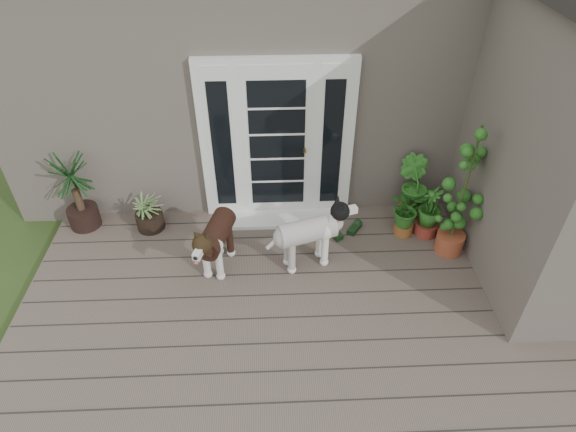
{
  "coord_description": "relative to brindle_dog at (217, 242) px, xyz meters",
  "views": [
    {
      "loc": [
        -0.28,
        -2.63,
        4.22
      ],
      "look_at": [
        -0.1,
        1.75,
        0.7
      ],
      "focal_mm": 30.07,
      "sensor_mm": 36.0,
      "label": 1
    }
  ],
  "objects": [
    {
      "name": "deck",
      "position": [
        0.93,
        -1.16,
        -0.43
      ],
      "size": [
        6.2,
        4.6,
        0.12
      ],
      "primitive_type": "cube",
      "color": "#6B5B4C",
      "rests_on": "ground"
    },
    {
      "name": "house_main",
      "position": [
        0.93,
        3.09,
        1.06
      ],
      "size": [
        7.4,
        4.0,
        3.1
      ],
      "primitive_type": "cube",
      "color": "#665E54",
      "rests_on": "ground"
    },
    {
      "name": "door_unit",
      "position": [
        0.73,
        1.04,
        0.71
      ],
      "size": [
        1.9,
        0.14,
        2.15
      ],
      "primitive_type": "cube",
      "color": "white",
      "rests_on": "deck"
    },
    {
      "name": "door_step",
      "position": [
        0.73,
        0.84,
        -0.34
      ],
      "size": [
        1.6,
        0.4,
        0.05
      ],
      "primitive_type": "cube",
      "color": "white",
      "rests_on": "deck"
    },
    {
      "name": "brindle_dog",
      "position": [
        0.0,
        0.0,
        0.0
      ],
      "size": [
        0.59,
        0.95,
        0.74
      ],
      "primitive_type": null,
      "rotation": [
        0.0,
        0.0,
        2.88
      ],
      "color": "#341B13",
      "rests_on": "deck"
    },
    {
      "name": "white_dog",
      "position": [
        1.04,
        -0.01,
        0.0
      ],
      "size": [
        0.97,
        0.63,
        0.75
      ],
      "primitive_type": null,
      "rotation": [
        0.0,
        0.0,
        -1.28
      ],
      "color": "white",
      "rests_on": "deck"
    },
    {
      "name": "spider_plant",
      "position": [
        -0.95,
        0.75,
        -0.06
      ],
      "size": [
        0.67,
        0.67,
        0.63
      ],
      "primitive_type": null,
      "rotation": [
        0.0,
        0.0,
        -0.15
      ],
      "color": "#96AA68",
      "rests_on": "deck"
    },
    {
      "name": "yucca",
      "position": [
        -1.82,
        0.84,
        0.17
      ],
      "size": [
        0.97,
        0.97,
        1.08
      ],
      "primitive_type": null,
      "rotation": [
        0.0,
        0.0,
        0.38
      ],
      "color": "black",
      "rests_on": "deck"
    },
    {
      "name": "herb_a",
      "position": [
        2.33,
        0.5,
        -0.08
      ],
      "size": [
        0.56,
        0.56,
        0.57
      ],
      "primitive_type": "imported",
      "rotation": [
        0.0,
        0.0,
        0.31
      ],
      "color": "#1D6521",
      "rests_on": "deck"
    },
    {
      "name": "herb_b",
      "position": [
        2.47,
        0.84,
        -0.03
      ],
      "size": [
        0.64,
        0.64,
        0.68
      ],
      "primitive_type": "imported",
      "rotation": [
        0.0,
        0.0,
        2.23
      ],
      "color": "#275F1B",
      "rests_on": "deck"
    },
    {
      "name": "herb_c",
      "position": [
        2.62,
        0.49,
        -0.09
      ],
      "size": [
        0.43,
        0.43,
        0.57
      ],
      "primitive_type": "imported",
      "rotation": [
        0.0,
        0.0,
        4.52
      ],
      "color": "#244D16",
      "rests_on": "deck"
    },
    {
      "name": "sapling",
      "position": [
        2.82,
        0.16,
        0.53
      ],
      "size": [
        0.69,
        0.69,
        1.8
      ],
      "primitive_type": null,
      "rotation": [
        0.0,
        0.0,
        -0.4
      ],
      "color": "#18561D",
      "rests_on": "deck"
    },
    {
      "name": "clog_left",
      "position": [
        1.43,
        0.49,
        -0.32
      ],
      "size": [
        0.28,
        0.35,
        0.09
      ],
      "primitive_type": null,
      "rotation": [
        0.0,
        0.0,
        0.51
      ],
      "color": "#153616",
      "rests_on": "deck"
    },
    {
      "name": "clog_right",
      "position": [
        1.72,
        0.58,
        -0.32
      ],
      "size": [
        0.28,
        0.32,
        0.09
      ],
      "primitive_type": null,
      "rotation": [
        0.0,
        0.0,
        -0.62
      ],
      "color": "black",
      "rests_on": "deck"
    }
  ]
}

